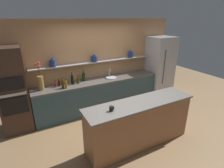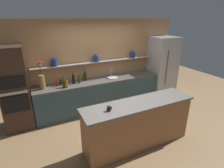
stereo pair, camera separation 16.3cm
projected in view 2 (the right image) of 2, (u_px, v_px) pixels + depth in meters
name	position (u px, v px, depth m)	size (l,w,h in m)	color
ground_plane	(123.00, 128.00, 4.40)	(12.00, 12.00, 0.00)	olive
back_wall_unit	(98.00, 64.00, 5.28)	(5.20, 0.28, 2.60)	tan
back_counter_unit	(100.00, 94.00, 5.24)	(3.70, 0.62, 0.92)	#334C56
island_counter	(138.00, 124.00, 3.69)	(2.39, 0.61, 1.02)	#99603D
refrigerator	(162.00, 68.00, 5.94)	(0.82, 0.73, 2.04)	#B7B7BC
oven_tower	(14.00, 90.00, 4.14)	(0.64, 0.64, 2.04)	#3D281E
flower_vase	(42.00, 81.00, 4.38)	(0.14, 0.17, 0.72)	olive
sink_fixture	(112.00, 77.00, 5.24)	(0.32, 0.32, 0.25)	#B7B7BC
bottle_sauce_0	(57.00, 83.00, 4.59)	(0.06, 0.06, 0.19)	maroon
bottle_spirit_1	(64.00, 83.00, 4.50)	(0.07, 0.07, 0.28)	#4C2D0C
bottle_sauce_2	(61.00, 82.00, 4.65)	(0.05, 0.05, 0.20)	black
bottle_wine_3	(85.00, 76.00, 5.02)	(0.08, 0.08, 0.31)	#193814
bottle_oil_4	(67.00, 84.00, 4.50)	(0.06, 0.06, 0.24)	olive
bottle_wine_5	(73.00, 79.00, 4.75)	(0.07, 0.07, 0.33)	black
bottle_oil_6	(79.00, 80.00, 4.82)	(0.06, 0.06, 0.23)	#47380A
coffee_mug	(109.00, 109.00, 3.19)	(0.10, 0.08, 0.09)	black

